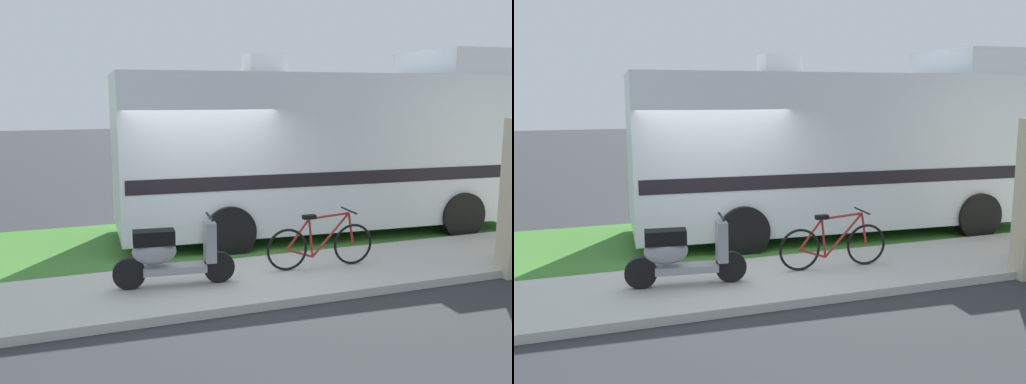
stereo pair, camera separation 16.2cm
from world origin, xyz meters
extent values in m
plane|color=#2D3033|center=(0.00, 0.00, 0.00)|extent=(80.00, 80.00, 0.00)
cube|color=beige|center=(0.00, -1.20, 0.06)|extent=(24.00, 2.00, 0.12)
cube|color=#3D752D|center=(0.00, 1.50, 0.04)|extent=(24.00, 3.40, 0.08)
cube|color=silver|center=(2.69, 1.29, 1.71)|extent=(8.01, 2.81, 2.81)
cube|color=silver|center=(5.73, 1.12, 3.36)|extent=(1.92, 2.35, 0.50)
cube|color=black|center=(2.69, 1.29, 1.28)|extent=(7.85, 2.82, 0.24)
cube|color=black|center=(6.60, 1.07, 2.20)|extent=(0.19, 2.02, 0.90)
cube|color=silver|center=(1.51, 1.35, 3.29)|extent=(0.73, 0.64, 0.36)
cylinder|color=black|center=(5.19, 2.29, 0.45)|extent=(0.91, 0.33, 0.90)
cylinder|color=black|center=(5.07, 0.02, 0.45)|extent=(0.91, 0.33, 0.90)
cylinder|color=black|center=(0.58, 2.54, 0.45)|extent=(0.91, 0.33, 0.90)
cylinder|color=black|center=(0.46, 0.28, 0.45)|extent=(0.91, 0.33, 0.90)
cylinder|color=black|center=(-0.17, -1.23, 0.34)|extent=(0.45, 0.15, 0.44)
cylinder|color=black|center=(-1.40, -1.09, 0.34)|extent=(0.45, 0.15, 0.44)
cube|color=gray|center=(-0.78, -1.16, 0.36)|extent=(0.89, 0.37, 0.10)
cube|color=black|center=(-1.05, -1.13, 0.82)|extent=(0.58, 0.32, 0.20)
ellipsoid|color=gray|center=(-1.05, -1.13, 0.62)|extent=(0.63, 0.36, 0.36)
cube|color=gray|center=(-0.29, -1.21, 0.72)|extent=(0.17, 0.33, 0.56)
cylinder|color=black|center=(-0.29, -1.21, 1.07)|extent=(0.09, 0.50, 0.04)
sphere|color=white|center=(-0.29, -1.21, 0.90)|extent=(0.12, 0.12, 0.12)
torus|color=black|center=(2.03, -1.13, 0.44)|extent=(0.65, 0.07, 0.65)
torus|color=black|center=(0.95, -1.07, 0.44)|extent=(0.65, 0.07, 0.65)
cylinder|color=maroon|center=(1.65, -1.11, 0.62)|extent=(0.62, 0.07, 0.67)
cylinder|color=maroon|center=(1.33, -1.09, 0.60)|extent=(0.10, 0.04, 0.60)
cylinder|color=maroon|center=(1.62, -1.11, 0.92)|extent=(0.66, 0.07, 0.09)
cylinder|color=maroon|center=(1.15, -1.08, 0.37)|extent=(0.43, 0.06, 0.18)
cylinder|color=maroon|center=(1.12, -1.08, 0.67)|extent=(0.38, 0.06, 0.47)
cylinder|color=maroon|center=(1.99, -1.13, 0.69)|extent=(0.12, 0.04, 0.51)
cube|color=black|center=(1.29, -1.09, 0.92)|extent=(0.20, 0.11, 0.06)
cylinder|color=black|center=(1.95, -1.12, 0.98)|extent=(0.06, 0.52, 0.03)
cube|color=#1E478C|center=(4.29, 5.59, 1.00)|extent=(2.68, 2.08, 1.44)
cube|color=black|center=(4.29, 5.59, 1.42)|extent=(2.55, 2.09, 0.44)
cube|color=#1E478C|center=(7.15, 5.74, 0.68)|extent=(3.25, 2.11, 0.81)
cylinder|color=black|center=(4.14, 4.65, 0.38)|extent=(0.77, 0.28, 0.76)
cylinder|color=black|center=(4.04, 6.51, 0.38)|extent=(0.77, 0.28, 0.76)
cylinder|color=black|center=(7.58, 4.83, 0.38)|extent=(0.77, 0.28, 0.76)
cylinder|color=black|center=(7.48, 6.69, 0.38)|extent=(0.77, 0.28, 0.76)
camera|label=1|loc=(-2.31, -8.56, 2.72)|focal=39.45mm
camera|label=2|loc=(-2.16, -8.62, 2.72)|focal=39.45mm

